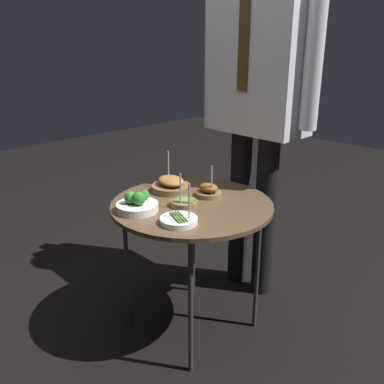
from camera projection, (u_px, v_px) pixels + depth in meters
ground_plane at (192, 325)px, 2.05m from camera, size 8.00×8.00×0.00m
serving_cart at (192, 212)px, 1.85m from camera, size 0.70×0.70×0.63m
bowl_roast_front_right at (209, 191)px, 1.91m from camera, size 0.12×0.12×0.15m
bowl_broccoli_back_right at (137, 204)px, 1.74m from camera, size 0.17×0.17×0.09m
bowl_asparagus_front_left at (179, 220)px, 1.63m from camera, size 0.15×0.15×0.16m
bowl_asparagus_front_center at (184, 203)px, 1.80m from camera, size 0.11×0.11×0.15m
bowl_roast_mid_right at (171, 185)px, 1.97m from camera, size 0.18×0.18×0.18m
waiter_figure at (259, 81)px, 2.02m from camera, size 0.64×0.24×1.74m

